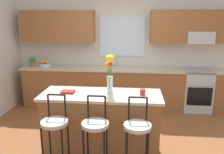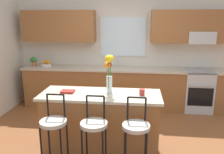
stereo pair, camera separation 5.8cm
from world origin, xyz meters
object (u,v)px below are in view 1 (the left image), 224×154
(bar_stool_middle, at_px, (95,128))
(fruit_bowl_oranges, at_px, (45,64))
(oven_range, at_px, (196,90))
(flower_vase, at_px, (110,70))
(mug_ceramic, at_px, (143,92))
(potted_plant_small, at_px, (32,61))
(bar_stool_far, at_px, (137,129))
(bar_stool_near, at_px, (55,126))
(kitchen_island, at_px, (101,121))
(cookbook, at_px, (68,92))

(bar_stool_middle, bearing_deg, fruit_bowl_oranges, 123.19)
(oven_range, xyz_separation_m, flower_vase, (-1.77, -1.79, 0.82))
(mug_ceramic, distance_m, potted_plant_small, 3.14)
(bar_stool_far, bearing_deg, potted_plant_small, 135.22)
(bar_stool_near, bearing_deg, mug_ceramic, 25.58)
(bar_stool_middle, bearing_deg, kitchen_island, 90.00)
(fruit_bowl_oranges, bearing_deg, oven_range, -0.47)
(mug_ceramic, bearing_deg, flower_vase, 174.68)
(cookbook, relative_size, fruit_bowl_oranges, 0.83)
(fruit_bowl_oranges, height_order, potted_plant_small, potted_plant_small)
(oven_range, height_order, flower_vase, flower_vase)
(bar_stool_middle, relative_size, bar_stool_far, 1.00)
(bar_stool_far, height_order, cookbook, bar_stool_far)
(mug_ceramic, relative_size, fruit_bowl_oranges, 0.38)
(oven_range, distance_m, flower_vase, 2.65)
(mug_ceramic, bearing_deg, bar_stool_middle, -138.00)
(cookbook, bearing_deg, kitchen_island, 0.09)
(bar_stool_middle, height_order, flower_vase, flower_vase)
(bar_stool_near, relative_size, flower_vase, 1.76)
(fruit_bowl_oranges, bearing_deg, bar_stool_near, -66.84)
(bar_stool_far, distance_m, fruit_bowl_oranges, 3.26)
(bar_stool_far, bearing_deg, mug_ceramic, 82.49)
(bar_stool_near, distance_m, fruit_bowl_oranges, 2.67)
(bar_stool_middle, bearing_deg, bar_stool_near, 180.00)
(kitchen_island, xyz_separation_m, cookbook, (-0.51, -0.00, 0.47))
(fruit_bowl_oranges, distance_m, potted_plant_small, 0.32)
(bar_stool_near, xyz_separation_m, mug_ceramic, (1.17, 0.56, 0.33))
(bar_stool_middle, xyz_separation_m, mug_ceramic, (0.62, 0.56, 0.33))
(oven_range, bearing_deg, potted_plant_small, 179.61)
(oven_range, distance_m, bar_stool_near, 3.43)
(flower_vase, distance_m, cookbook, 0.73)
(bar_stool_near, xyz_separation_m, fruit_bowl_oranges, (-1.04, 2.43, 0.34))
(bar_stool_middle, distance_m, mug_ceramic, 0.90)
(bar_stool_far, height_order, flower_vase, flower_vase)
(bar_stool_near, distance_m, potted_plant_small, 2.81)
(kitchen_island, bearing_deg, mug_ceramic, 0.70)
(cookbook, bearing_deg, bar_stool_middle, -47.28)
(mug_ceramic, xyz_separation_m, fruit_bowl_oranges, (-2.21, 1.87, 0.01))
(kitchen_island, relative_size, bar_stool_far, 1.76)
(oven_range, relative_size, cookbook, 4.60)
(kitchen_island, distance_m, fruit_bowl_oranges, 2.51)
(bar_stool_near, xyz_separation_m, bar_stool_far, (1.10, 0.00, 0.00))
(oven_range, height_order, bar_stool_far, bar_stool_far)
(bar_stool_far, distance_m, cookbook, 1.23)
(potted_plant_small, bearing_deg, flower_vase, -42.01)
(kitchen_island, distance_m, bar_stool_middle, 0.58)
(bar_stool_middle, distance_m, flower_vase, 0.90)
(oven_range, distance_m, bar_stool_middle, 3.06)
(bar_stool_near, height_order, cookbook, bar_stool_near)
(bar_stool_far, bearing_deg, oven_range, 60.75)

